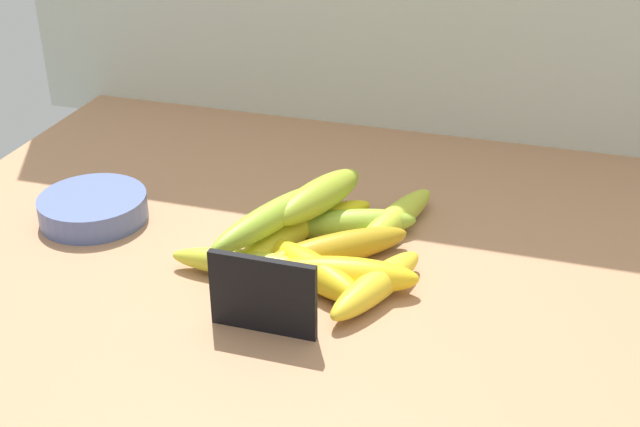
% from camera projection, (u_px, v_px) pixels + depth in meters
% --- Properties ---
extents(counter_top, '(1.10, 0.76, 0.03)m').
position_uv_depth(counter_top, '(351.00, 265.00, 0.97)').
color(counter_top, '#AA7853').
rests_on(counter_top, ground).
extents(chalkboard_sign, '(0.11, 0.02, 0.08)m').
position_uv_depth(chalkboard_sign, '(263.00, 298.00, 0.81)').
color(chalkboard_sign, black).
rests_on(chalkboard_sign, counter_top).
extents(fruit_bowl, '(0.13, 0.13, 0.03)m').
position_uv_depth(fruit_bowl, '(93.00, 208.00, 1.02)').
color(fruit_bowl, '#5567A4').
rests_on(fruit_bowl, counter_top).
extents(banana_0, '(0.16, 0.10, 0.04)m').
position_uv_depth(banana_0, '(349.00, 224.00, 0.98)').
color(banana_0, '#95B432').
rests_on(banana_0, counter_top).
extents(banana_1, '(0.16, 0.15, 0.04)m').
position_uv_depth(banana_1, '(334.00, 250.00, 0.93)').
color(banana_1, '#AF8819').
rests_on(banana_1, counter_top).
extents(banana_2, '(0.09, 0.17, 0.04)m').
position_uv_depth(banana_2, '(277.00, 243.00, 0.95)').
color(banana_2, yellow).
rests_on(banana_2, counter_top).
extents(banana_3, '(0.08, 0.17, 0.03)m').
position_uv_depth(banana_3, '(396.00, 218.00, 1.00)').
color(banana_3, gold).
rests_on(banana_3, counter_top).
extents(banana_4, '(0.17, 0.07, 0.04)m').
position_uv_depth(banana_4, '(343.00, 275.00, 0.88)').
color(banana_4, yellow).
rests_on(banana_4, counter_top).
extents(banana_5, '(0.14, 0.16, 0.03)m').
position_uv_depth(banana_5, '(309.00, 223.00, 0.99)').
color(banana_5, yellow).
rests_on(banana_5, counter_top).
extents(banana_6, '(0.19, 0.05, 0.03)m').
position_uv_depth(banana_6, '(252.00, 265.00, 0.91)').
color(banana_6, gold).
rests_on(banana_6, counter_top).
extents(banana_7, '(0.09, 0.16, 0.03)m').
position_uv_depth(banana_7, '(377.00, 285.00, 0.87)').
color(banana_7, yellow).
rests_on(banana_7, counter_top).
extents(banana_8, '(0.15, 0.11, 0.04)m').
position_uv_depth(banana_8, '(312.00, 270.00, 0.89)').
color(banana_8, yellow).
rests_on(banana_8, counter_top).
extents(banana_9, '(0.10, 0.19, 0.03)m').
position_uv_depth(banana_9, '(272.00, 217.00, 0.93)').
color(banana_9, '#91B12F').
rests_on(banana_9, banana_2).
extents(banana_10, '(0.09, 0.16, 0.04)m').
position_uv_depth(banana_10, '(319.00, 196.00, 0.97)').
color(banana_10, '#98AC2B').
rests_on(banana_10, banana_5).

